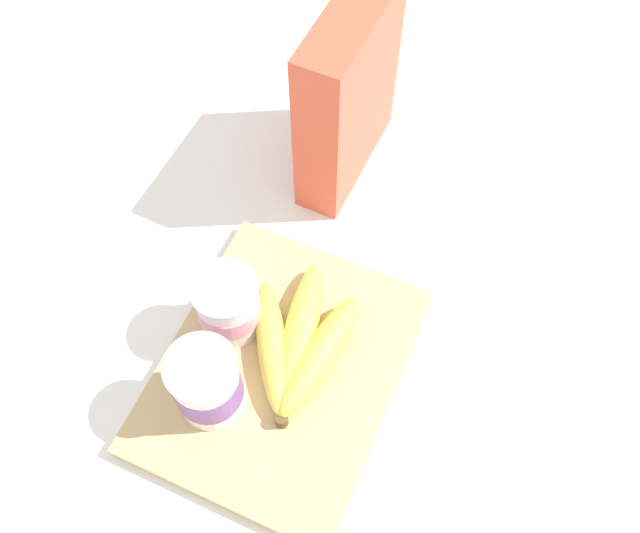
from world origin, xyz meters
TOP-DOWN VIEW (x-y plane):
  - ground_plane at (0.00, 0.00)m, footprint 2.40×2.40m
  - cutting_board at (0.00, 0.00)m, footprint 0.31×0.25m
  - cereal_box at (0.30, 0.05)m, footprint 0.18×0.06m
  - yogurt_cup_front at (-0.06, 0.05)m, footprint 0.07×0.07m
  - yogurt_cup_back at (0.03, 0.07)m, footprint 0.07×0.07m
  - banana_bunch at (0.02, -0.01)m, footprint 0.19×0.13m

SIDE VIEW (x-z plane):
  - ground_plane at x=0.00m, z-range 0.00..0.00m
  - cutting_board at x=0.00m, z-range 0.00..0.02m
  - banana_bunch at x=0.02m, z-range 0.02..0.05m
  - yogurt_cup_back at x=0.03m, z-range 0.02..0.10m
  - yogurt_cup_front at x=-0.06m, z-range 0.02..0.12m
  - cereal_box at x=0.30m, z-range 0.00..0.24m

